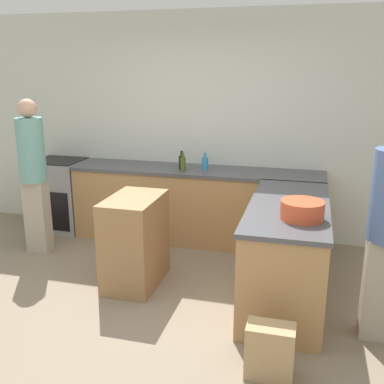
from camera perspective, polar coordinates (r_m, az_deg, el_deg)
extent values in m
plane|color=gray|center=(3.98, -6.52, -15.60)|extent=(14.00, 14.00, 0.00)
cube|color=silver|center=(5.54, 1.36, 8.29)|extent=(8.00, 0.06, 2.70)
cube|color=tan|center=(5.42, 0.47, -1.87)|extent=(2.95, 0.60, 0.85)
cube|color=#4C4C51|center=(5.30, 0.48, 2.74)|extent=(2.98, 0.63, 0.04)
cube|color=tan|center=(4.19, 11.88, -7.59)|extent=(0.66, 1.69, 0.85)
cube|color=#4C4C51|center=(4.04, 12.23, -1.76)|extent=(0.69, 1.72, 0.04)
cube|color=#99999E|center=(6.11, -16.31, -0.29)|extent=(0.65, 0.60, 0.89)
cube|color=black|center=(5.91, -17.71, -2.32)|extent=(0.55, 0.01, 0.50)
cube|color=black|center=(6.01, -16.63, 3.86)|extent=(0.60, 0.55, 0.01)
cube|color=#997047|center=(4.37, -7.25, -6.20)|extent=(0.46, 0.73, 0.88)
cylinder|color=#DB512D|center=(3.64, 13.82, -2.23)|extent=(0.34, 0.34, 0.15)
cylinder|color=black|center=(5.26, -1.31, 3.74)|extent=(0.07, 0.07, 0.16)
cylinder|color=black|center=(5.24, -1.32, 4.92)|extent=(0.03, 0.03, 0.06)
cylinder|color=#338CBF|center=(5.26, 1.67, 3.65)|extent=(0.07, 0.07, 0.14)
cylinder|color=#338CBF|center=(5.24, 1.68, 4.73)|extent=(0.03, 0.03, 0.06)
cylinder|color=#475B1E|center=(5.18, -1.14, 3.53)|extent=(0.06, 0.06, 0.15)
cylinder|color=#475B1E|center=(5.16, -1.14, 4.69)|extent=(0.03, 0.03, 0.06)
cube|color=#ADA38E|center=(5.39, -19.01, -2.98)|extent=(0.26, 0.16, 0.83)
cylinder|color=#6BA39E|center=(5.21, -19.75, 5.04)|extent=(0.29, 0.29, 0.70)
sphere|color=tan|center=(5.15, -20.21, 9.96)|extent=(0.20, 0.20, 0.20)
cube|color=#ADA38E|center=(3.82, 23.17, -11.32)|extent=(0.31, 0.19, 0.81)
cube|color=tan|center=(3.27, 9.85, -19.30)|extent=(0.33, 0.19, 0.39)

